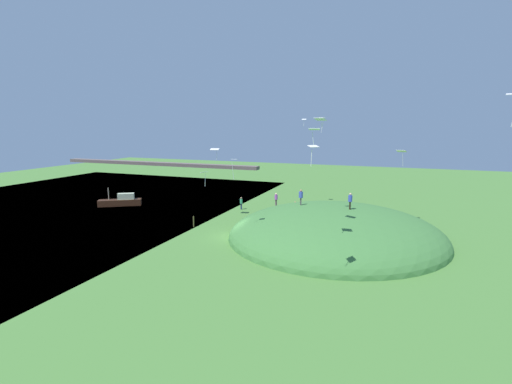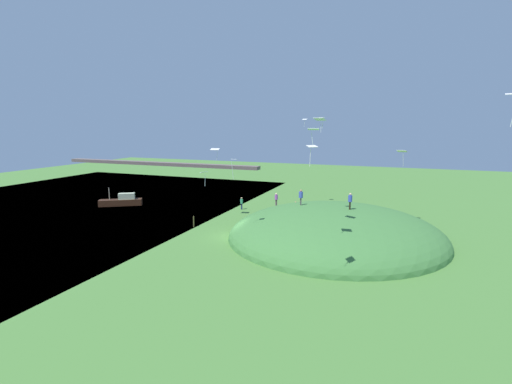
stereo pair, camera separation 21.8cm
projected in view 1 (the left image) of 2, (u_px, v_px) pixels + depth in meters
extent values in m
plane|color=#457633|center=(232.00, 236.00, 41.70)|extent=(160.00, 160.00, 0.00)
cube|color=#406185|center=(28.00, 214.00, 52.94)|extent=(52.15, 80.00, 0.40)
ellipsoid|color=#3C7336|center=(335.00, 237.00, 41.47)|extent=(23.60, 24.00, 6.73)
cube|color=#605451|center=(156.00, 164.00, 80.17)|extent=(46.93, 1.80, 0.70)
cube|color=#321B0F|center=(120.00, 203.00, 57.54)|extent=(6.09, 4.59, 0.97)
cube|color=#A7B08F|center=(126.00, 196.00, 57.56)|extent=(2.56, 2.13, 0.94)
cylinder|color=gray|center=(108.00, 194.00, 56.98)|extent=(0.14, 0.14, 1.89)
cube|color=black|center=(350.00, 205.00, 40.05)|extent=(0.15, 0.24, 0.86)
cylinder|color=#3849B6|center=(350.00, 198.00, 39.91)|extent=(0.46, 0.46, 0.68)
sphere|color=tan|center=(350.00, 194.00, 39.83)|extent=(0.26, 0.26, 0.26)
cube|color=#5B434C|center=(276.00, 203.00, 47.76)|extent=(0.25, 0.22, 0.78)
cylinder|color=purple|center=(276.00, 197.00, 47.64)|extent=(0.56, 0.56, 0.62)
sphere|color=beige|center=(276.00, 194.00, 47.56)|extent=(0.24, 0.24, 0.24)
cube|color=#51543C|center=(295.00, 210.00, 52.73)|extent=(0.18, 0.28, 0.80)
cylinder|color=#3B50B2|center=(295.00, 205.00, 52.60)|extent=(0.53, 0.53, 0.63)
sphere|color=#A4734E|center=(295.00, 202.00, 52.52)|extent=(0.24, 0.24, 0.24)
cube|color=#4F4B4C|center=(301.00, 201.00, 43.13)|extent=(0.23, 0.29, 0.87)
cylinder|color=#3C4EAF|center=(301.00, 195.00, 42.99)|extent=(0.61, 0.61, 0.69)
sphere|color=#A47055|center=(301.00, 191.00, 42.91)|extent=(0.26, 0.26, 0.26)
cube|color=#1A244B|center=(241.00, 207.00, 54.96)|extent=(0.24, 0.18, 0.88)
cylinder|color=#348B63|center=(241.00, 201.00, 54.82)|extent=(0.48, 0.48, 0.70)
sphere|color=#997053|center=(241.00, 198.00, 54.73)|extent=(0.26, 0.26, 0.26)
cube|color=white|center=(235.00, 159.00, 36.24)|extent=(0.64, 0.45, 0.07)
cylinder|color=white|center=(233.00, 170.00, 36.62)|extent=(0.15, 0.25, 1.90)
cube|color=white|center=(320.00, 119.00, 32.34)|extent=(1.15, 0.95, 0.25)
cylinder|color=white|center=(321.00, 127.00, 32.47)|extent=(0.07, 0.08, 0.90)
cube|color=white|center=(204.00, 172.00, 39.81)|extent=(0.80, 0.91, 0.14)
cylinder|color=white|center=(205.00, 180.00, 40.11)|extent=(0.11, 0.04, 1.37)
cube|color=white|center=(304.00, 119.00, 55.53)|extent=(0.74, 0.56, 0.17)
cylinder|color=white|center=(304.00, 124.00, 55.62)|extent=(0.11, 0.07, 0.92)
cube|color=white|center=(512.00, 94.00, 21.85)|extent=(0.68, 0.53, 0.12)
cube|color=silver|center=(402.00, 151.00, 45.43)|extent=(1.29, 1.02, 0.29)
cylinder|color=silver|center=(403.00, 160.00, 45.43)|extent=(0.16, 0.18, 1.56)
cube|color=white|center=(314.00, 129.00, 29.42)|extent=(0.97, 0.74, 0.16)
cylinder|color=white|center=(313.00, 140.00, 29.57)|extent=(0.21, 0.08, 1.25)
cube|color=white|center=(313.00, 146.00, 25.59)|extent=(0.86, 0.86, 0.14)
cylinder|color=white|center=(311.00, 158.00, 25.62)|extent=(0.05, 0.13, 1.20)
cube|color=white|center=(215.00, 149.00, 48.17)|extent=(1.28, 1.02, 0.20)
cylinder|color=white|center=(217.00, 156.00, 48.40)|extent=(0.06, 0.13, 1.10)
cube|color=silver|center=(321.00, 118.00, 36.76)|extent=(0.79, 0.81, 0.17)
cylinder|color=silver|center=(323.00, 124.00, 36.87)|extent=(0.13, 0.10, 0.82)
cylinder|color=brown|center=(194.00, 222.00, 45.45)|extent=(0.14, 0.14, 1.34)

